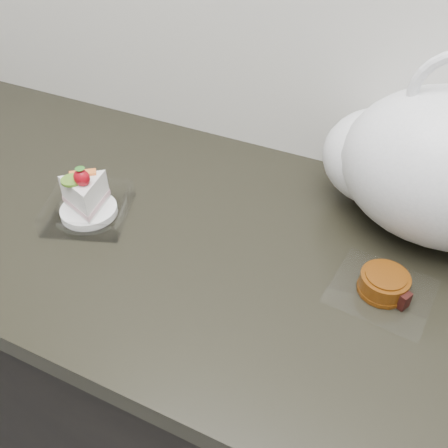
% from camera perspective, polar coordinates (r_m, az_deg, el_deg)
% --- Properties ---
extents(counter, '(2.04, 0.64, 0.90)m').
position_cam_1_polar(counter, '(1.19, 2.27, -18.70)').
color(counter, black).
rests_on(counter, ground).
extents(cake_tray, '(0.18, 0.18, 0.11)m').
position_cam_1_polar(cake_tray, '(0.92, -15.37, 2.36)').
color(cake_tray, white).
rests_on(cake_tray, counter).
extents(mooncake_wrap, '(0.16, 0.15, 0.04)m').
position_cam_1_polar(mooncake_wrap, '(0.80, 17.84, -6.67)').
color(mooncake_wrap, white).
rests_on(mooncake_wrap, counter).
extents(plastic_bag, '(0.40, 0.29, 0.32)m').
position_cam_1_polar(plastic_bag, '(0.88, 22.97, 6.22)').
color(plastic_bag, white).
rests_on(plastic_bag, counter).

